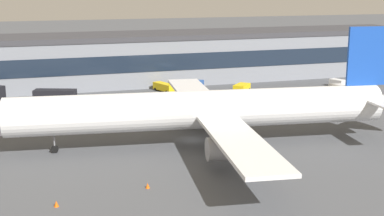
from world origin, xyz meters
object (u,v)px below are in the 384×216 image
object	(u,v)px
fuel_truck	(54,97)
belt_loader	(164,87)
traffic_cone_1	(56,204)
airliner	(206,109)
stair_truck	(197,89)
traffic_cone_0	(148,186)
baggage_tug	(338,83)
pushback_tractor	(242,87)

from	to	relation	value
fuel_truck	belt_loader	xyz separation A→B (m)	(25.02, 7.62, -0.73)
belt_loader	traffic_cone_1	xyz separation A→B (m)	(-28.12, -59.91, -0.80)
airliner	belt_loader	distance (m)	43.09
stair_truck	traffic_cone_0	distance (m)	53.10
stair_truck	baggage_tug	xyz separation A→B (m)	(36.39, 2.11, -0.89)
pushback_tractor	airliner	bearing A→B (deg)	-120.27
belt_loader	baggage_tug	xyz separation A→B (m)	(41.42, -7.24, -0.07)
airliner	traffic_cone_0	bearing A→B (deg)	-130.23
baggage_tug	traffic_cone_1	distance (m)	87.24
baggage_tug	fuel_truck	bearing A→B (deg)	-179.67
stair_truck	pushback_tractor	bearing A→B (deg)	17.45
fuel_truck	baggage_tug	bearing A→B (deg)	0.33
airliner	belt_loader	xyz separation A→B (m)	(4.49, 42.63, -4.46)
baggage_tug	traffic_cone_1	xyz separation A→B (m)	(-69.54, -52.67, -0.74)
airliner	fuel_truck	xyz separation A→B (m)	(-20.53, 35.01, -3.73)
airliner	baggage_tug	xyz separation A→B (m)	(45.91, 35.39, -4.53)
belt_loader	fuel_truck	bearing A→B (deg)	-163.07
traffic_cone_0	traffic_cone_1	xyz separation A→B (m)	(-10.99, -2.34, 0.02)
fuel_truck	traffic_cone_0	size ratio (longest dim) A/B	13.64
pushback_tractor	belt_loader	distance (m)	18.03
baggage_tug	traffic_cone_0	world-z (taller)	baggage_tug
baggage_tug	traffic_cone_1	size ratio (longest dim) A/B	5.87
belt_loader	baggage_tug	size ratio (longest dim) A/B	1.64
baggage_tug	airliner	bearing A→B (deg)	-142.37
airliner	fuel_truck	distance (m)	40.76
stair_truck	baggage_tug	world-z (taller)	stair_truck
belt_loader	pushback_tractor	bearing A→B (deg)	-17.87
pushback_tractor	belt_loader	size ratio (longest dim) A/B	0.79
belt_loader	traffic_cone_1	bearing A→B (deg)	-115.15
belt_loader	stair_truck	bearing A→B (deg)	-61.72
pushback_tractor	traffic_cone_0	world-z (taller)	pushback_tractor
fuel_truck	stair_truck	size ratio (longest dim) A/B	1.37
airliner	fuel_truck	bearing A→B (deg)	120.39
traffic_cone_0	fuel_truck	bearing A→B (deg)	98.97
fuel_truck	traffic_cone_1	bearing A→B (deg)	-93.39
pushback_tractor	stair_truck	xyz separation A→B (m)	(-12.13, -3.81, 0.93)
pushback_tractor	traffic_cone_0	xyz separation A→B (m)	(-34.30, -52.04, -0.72)
traffic_cone_1	stair_truck	bearing A→B (deg)	56.75
belt_loader	traffic_cone_0	xyz separation A→B (m)	(-17.13, -57.57, -0.83)
fuel_truck	traffic_cone_0	bearing A→B (deg)	-81.03
stair_truck	traffic_cone_1	xyz separation A→B (m)	(-33.15, -50.56, -1.63)
fuel_truck	belt_loader	size ratio (longest dim) A/B	1.32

